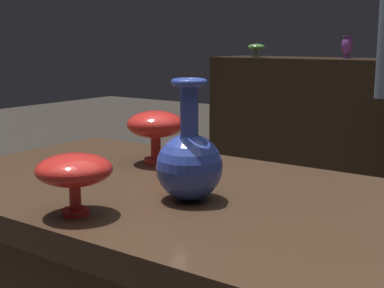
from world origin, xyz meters
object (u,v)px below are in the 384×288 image
(vase_centerpiece, at_px, (189,162))
(vase_left_accent, at_px, (74,171))
(shelf_vase_far_left, at_px, (256,47))
(shelf_vase_left, at_px, (347,46))
(vase_tall_behind, at_px, (155,126))

(vase_centerpiece, bearing_deg, vase_left_accent, -119.73)
(vase_left_accent, height_order, shelf_vase_far_left, shelf_vase_far_left)
(vase_left_accent, bearing_deg, vase_centerpiece, 60.27)
(shelf_vase_left, bearing_deg, vase_centerpiece, -76.65)
(vase_left_accent, relative_size, shelf_vase_left, 1.02)
(vase_centerpiece, xyz_separation_m, vase_left_accent, (-0.11, -0.19, 0.00))
(shelf_vase_far_left, bearing_deg, vase_left_accent, -67.84)
(vase_tall_behind, bearing_deg, vase_centerpiece, -39.44)
(vase_centerpiece, height_order, shelf_vase_left, shelf_vase_left)
(vase_centerpiece, bearing_deg, shelf_vase_far_left, 116.13)
(vase_tall_behind, height_order, shelf_vase_left, shelf_vase_left)
(vase_tall_behind, distance_m, shelf_vase_left, 2.13)
(vase_left_accent, bearing_deg, vase_tall_behind, 109.95)
(vase_tall_behind, relative_size, shelf_vase_far_left, 1.28)
(vase_left_accent, distance_m, shelf_vase_left, 2.54)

